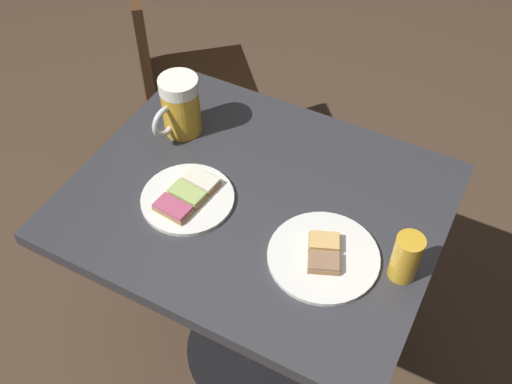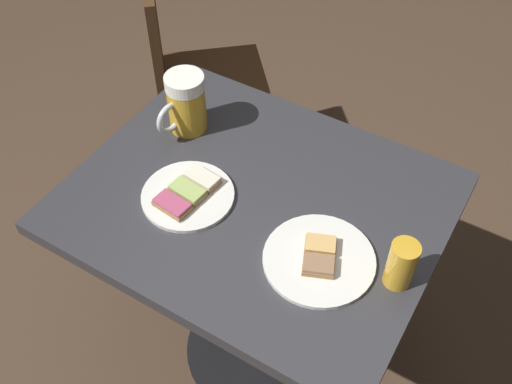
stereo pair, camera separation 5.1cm
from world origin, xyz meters
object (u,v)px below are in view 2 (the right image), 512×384
Objects in this scene: plate_far at (319,259)px; beer_mug at (185,104)px; beer_glass_small at (401,264)px; cafe_chair at (192,74)px; plate_near at (188,194)px.

beer_mug is at bearing -22.65° from plate_far.
beer_mug is 1.39× the size of beer_glass_small.
cafe_chair reaches higher than beer_glass_small.
cafe_chair is (0.78, -0.62, -0.23)m from plate_far.
plate_near is 0.79m from cafe_chair.
beer_glass_small reaches higher than plate_near.
cafe_chair reaches higher than plate_far.
plate_near is at bearing 4.00° from beer_glass_small.
beer_mug is 0.60m from cafe_chair.
cafe_chair reaches higher than plate_near.
plate_near and plate_far have the same top height.
plate_near is at bearing -5.10° from cafe_chair.
beer_glass_small is (-0.49, -0.03, 0.05)m from plate_near.
plate_far is 2.09× the size of beer_glass_small.
cafe_chair is at bearing -38.34° from plate_far.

